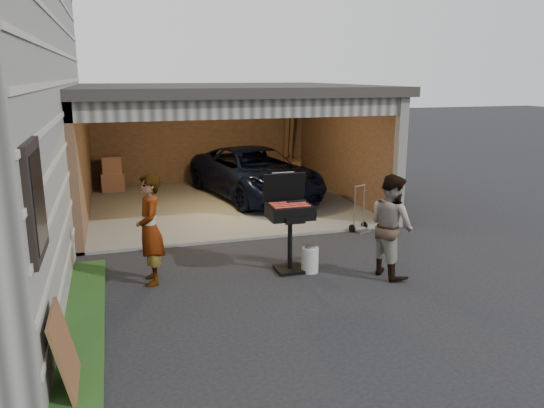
{
  "coord_description": "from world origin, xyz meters",
  "views": [
    {
      "loc": [
        -1.74,
        -6.02,
        3.13
      ],
      "look_at": [
        0.6,
        1.73,
        1.15
      ],
      "focal_mm": 35.0,
      "sensor_mm": 36.0,
      "label": 1
    }
  ],
  "objects": [
    {
      "name": "hand_truck",
      "position": [
        3.01,
        3.46,
        0.19
      ],
      "size": [
        0.44,
        0.4,
        0.97
      ],
      "rotation": [
        0.0,
        0.0,
        0.37
      ],
      "color": "gray",
      "rests_on": "ground"
    },
    {
      "name": "garage",
      "position": [
        0.76,
        6.79,
        1.87
      ],
      "size": [
        6.8,
        6.3,
        2.9
      ],
      "color": "#605E59",
      "rests_on": "ground"
    },
    {
      "name": "propane_tank",
      "position": [
        1.2,
        1.59,
        0.21
      ],
      "size": [
        0.34,
        0.34,
        0.41
      ],
      "primitive_type": "cylinder",
      "rotation": [
        0.0,
        0.0,
        -0.29
      ],
      "color": "beige",
      "rests_on": "ground"
    },
    {
      "name": "woman",
      "position": [
        -1.29,
        1.88,
        0.85
      ],
      "size": [
        0.41,
        0.62,
        1.7
      ],
      "primitive_type": "imported",
      "rotation": [
        0.0,
        0.0,
        -1.56
      ],
      "color": "#98A1BF",
      "rests_on": "ground"
    },
    {
      "name": "bbq_grill",
      "position": [
        0.9,
        1.76,
        0.94
      ],
      "size": [
        0.71,
        0.62,
        1.58
      ],
      "color": "black",
      "rests_on": "ground"
    },
    {
      "name": "man",
      "position": [
        2.38,
        1.11,
        0.82
      ],
      "size": [
        0.74,
        0.89,
        1.64
      ],
      "primitive_type": "imported",
      "rotation": [
        0.0,
        0.0,
        1.73
      ],
      "color": "#4B2A1D",
      "rests_on": "ground"
    },
    {
      "name": "plywood_panel",
      "position": [
        -2.34,
        -0.84,
        0.44
      ],
      "size": [
        0.22,
        0.8,
        0.88
      ],
      "primitive_type": "cube",
      "rotation": [
        0.0,
        -0.21,
        0.0
      ],
      "color": "brown",
      "rests_on": "ground"
    },
    {
      "name": "groundcover_strip",
      "position": [
        -2.25,
        -1.0,
        0.03
      ],
      "size": [
        0.5,
        8.0,
        0.06
      ],
      "primitive_type": "cube",
      "color": "#193814",
      "rests_on": "ground"
    },
    {
      "name": "ground",
      "position": [
        0.0,
        0.0,
        0.0
      ],
      "size": [
        80.0,
        80.0,
        0.0
      ],
      "primitive_type": "plane",
      "color": "black",
      "rests_on": "ground"
    },
    {
      "name": "minivan",
      "position": [
        1.7,
        6.9,
        0.63
      ],
      "size": [
        2.95,
        4.85,
        1.26
      ],
      "primitive_type": "imported",
      "rotation": [
        0.0,
        0.0,
        0.2
      ],
      "color": "black",
      "rests_on": "ground"
    }
  ]
}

